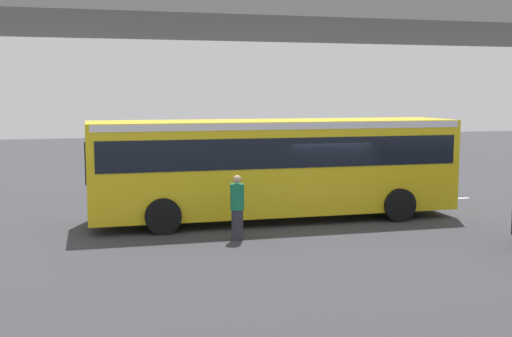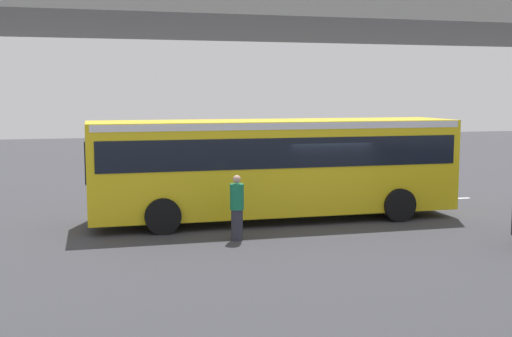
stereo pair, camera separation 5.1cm
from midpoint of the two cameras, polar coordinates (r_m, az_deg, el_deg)
name	(u,v)px [view 1 (the left image)]	position (r m, az deg, el deg)	size (l,w,h in m)	color
ground	(319,219)	(20.57, 5.58, -4.47)	(80.00, 80.00, 0.00)	#38383D
city_bus	(275,161)	(20.09, 1.61, 0.72)	(11.54, 2.85, 3.15)	yellow
pedestrian	(237,208)	(17.37, -1.77, -3.56)	(0.38, 0.38, 1.79)	#2D2D38
traffic_sign	(347,149)	(24.58, 8.07, 1.77)	(0.08, 0.60, 2.80)	slate
lane_dash_leftmost	(446,199)	(25.29, 16.55, -2.61)	(2.00, 0.20, 0.01)	silver
lane_dash_left	(348,203)	(23.49, 8.15, -3.10)	(2.00, 0.20, 0.01)	silver
lane_dash_centre	(241,208)	(22.27, -1.41, -3.57)	(2.00, 0.20, 0.01)	silver
lane_dash_right	(124,214)	(21.73, -11.76, -3.97)	(2.00, 0.20, 0.01)	silver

